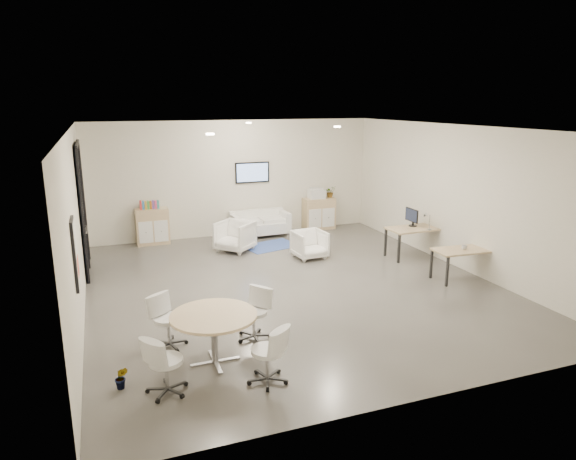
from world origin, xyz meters
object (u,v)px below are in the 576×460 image
at_px(armchair_left, 235,235).
at_px(round_table, 214,320).
at_px(armchair_right, 310,243).
at_px(loveseat, 259,224).
at_px(desk_rear, 416,230).
at_px(desk_front, 463,252).
at_px(sideboard_right, 319,214).
at_px(sideboard_left, 152,226).

bearing_deg(armchair_left, round_table, -60.72).
bearing_deg(round_table, armchair_right, 52.60).
xyz_separation_m(loveseat, desk_rear, (2.97, -3.26, 0.33)).
bearing_deg(armchair_right, desk_front, -50.58).
height_order(sideboard_right, loveseat, sideboard_right).
bearing_deg(loveseat, armchair_right, -79.96).
height_order(armchair_right, desk_front, armchair_right).
relative_size(sideboard_right, desk_front, 0.71).
xyz_separation_m(sideboard_left, armchair_left, (1.88, -1.39, -0.05)).
bearing_deg(loveseat, desk_front, -60.95).
distance_m(sideboard_left, desk_front, 7.82).
relative_size(armchair_left, round_table, 0.67).
height_order(armchair_right, round_table, round_table).
xyz_separation_m(sideboard_right, armchair_left, (-2.92, -1.39, -0.04)).
height_order(desk_rear, desk_front, desk_rear).
relative_size(sideboard_left, desk_rear, 0.67).
relative_size(sideboard_right, loveseat, 0.57).
bearing_deg(sideboard_left, armchair_left, -36.55).
height_order(sideboard_right, armchair_left, sideboard_right).
bearing_deg(desk_rear, sideboard_right, 106.01).
distance_m(loveseat, armchair_right, 2.51).
height_order(sideboard_left, sideboard_right, sideboard_left).
height_order(armchair_right, desk_rear, armchair_right).
bearing_deg(armchair_left, sideboard_right, 72.19).
bearing_deg(round_table, sideboard_right, 55.94).
relative_size(sideboard_left, round_table, 0.76).
relative_size(loveseat, armchair_right, 2.19).
bearing_deg(sideboard_left, desk_front, -41.21).
bearing_deg(sideboard_right, loveseat, -175.30).
relative_size(desk_rear, round_table, 1.14).
relative_size(sideboard_right, round_table, 0.74).
bearing_deg(round_table, desk_rear, 31.28).
bearing_deg(round_table, sideboard_left, 91.20).
bearing_deg(sideboard_right, desk_rear, -72.58).
height_order(sideboard_right, round_table, sideboard_right).
distance_m(desk_rear, desk_front, 1.73).
height_order(sideboard_left, round_table, sideboard_left).
bearing_deg(sideboard_left, sideboard_right, -0.06).
xyz_separation_m(armchair_left, armchair_right, (1.54, -1.22, -0.05)).
relative_size(desk_front, round_table, 1.04).
relative_size(armchair_left, desk_rear, 0.59).
xyz_separation_m(sideboard_left, desk_rear, (5.88, -3.42, 0.18)).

